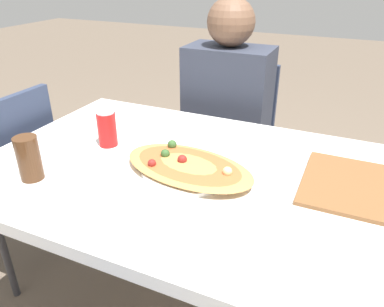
% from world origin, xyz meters
% --- Properties ---
extents(dining_table, '(1.38, 0.90, 0.73)m').
position_xyz_m(dining_table, '(0.00, 0.00, 0.66)').
color(dining_table, white).
rests_on(dining_table, ground_plane).
extents(chair_far_seated, '(0.40, 0.40, 0.86)m').
position_xyz_m(chair_far_seated, '(-0.13, 0.78, 0.50)').
color(chair_far_seated, '#2D3851').
rests_on(chair_far_seated, ground_plane).
extents(chair_side_left, '(0.40, 0.40, 0.86)m').
position_xyz_m(chair_side_left, '(-0.88, -0.01, 0.50)').
color(chair_side_left, '#2D3851').
rests_on(chair_side_left, ground_plane).
extents(person_seated, '(0.39, 0.26, 1.19)m').
position_xyz_m(person_seated, '(-0.13, 0.67, 0.70)').
color(person_seated, '#2D2D38').
rests_on(person_seated, ground_plane).
extents(pizza_main, '(0.47, 0.31, 0.06)m').
position_xyz_m(pizza_main, '(-0.01, -0.03, 0.75)').
color(pizza_main, white).
rests_on(pizza_main, dining_table).
extents(soda_can, '(0.07, 0.07, 0.12)m').
position_xyz_m(soda_can, '(-0.35, 0.04, 0.79)').
color(soda_can, red).
rests_on(soda_can, dining_table).
extents(drink_glass, '(0.07, 0.07, 0.14)m').
position_xyz_m(drink_glass, '(-0.43, -0.25, 0.80)').
color(drink_glass, '#4C2D19').
rests_on(drink_glass, dining_table).
extents(serving_tray, '(0.43, 0.33, 0.01)m').
position_xyz_m(serving_tray, '(0.54, 0.10, 0.73)').
color(serving_tray, brown).
rests_on(serving_tray, dining_table).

